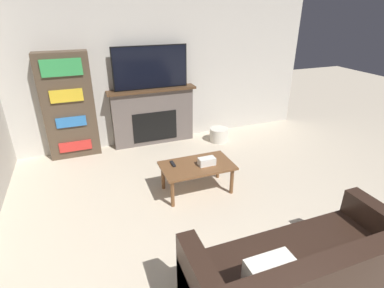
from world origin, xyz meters
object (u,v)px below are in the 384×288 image
fireplace (153,116)px  storage_basket (219,135)px  tv (151,68)px  coffee_table (197,168)px  couch (306,279)px  bookshelf (69,106)px

fireplace → storage_basket: (1.14, -0.38, -0.39)m
tv → coffee_table: size_ratio=1.34×
couch → coffee_table: (-0.19, 1.93, 0.06)m
coffee_table → bookshelf: size_ratio=0.56×
fireplace → tv: tv is taller
coffee_table → bookshelf: bookshelf is taller
tv → bookshelf: tv is taller
couch → storage_basket: 3.44m
tv → coffee_table: bearing=-85.4°
bookshelf → storage_basket: bearing=-8.2°
couch → coffee_table: couch is taller
coffee_table → bookshelf: 2.39m
bookshelf → storage_basket: size_ratio=5.04×
couch → bookshelf: size_ratio=1.12×
fireplace → couch: bearing=-84.9°
bookshelf → tv: bearing=0.1°
bookshelf → coffee_table: bearing=-49.5°
coffee_table → storage_basket: coffee_table is taller
bookshelf → fireplace: bearing=0.9°
bookshelf → storage_basket: 2.65m
fireplace → coffee_table: fireplace is taller
coffee_table → bookshelf: bearing=130.5°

